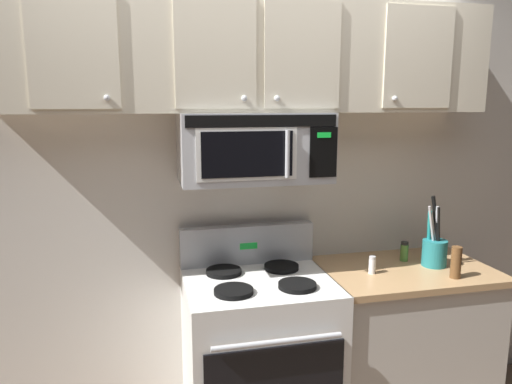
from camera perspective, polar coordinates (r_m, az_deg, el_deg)
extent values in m
cube|color=silver|center=(2.76, -1.43, 1.10)|extent=(5.20, 0.10, 2.70)
cube|color=white|center=(2.72, 0.36, -19.23)|extent=(0.76, 0.64, 0.90)
cylinder|color=#B7BABF|center=(2.28, 2.57, -17.19)|extent=(0.61, 0.03, 0.03)
cube|color=#B7BABF|center=(2.76, -1.03, -6.16)|extent=(0.76, 0.07, 0.22)
cube|color=#19D83F|center=(2.73, -0.87, -6.37)|extent=(0.10, 0.00, 0.04)
cylinder|color=black|center=(2.37, -2.65, -11.56)|extent=(0.19, 0.19, 0.02)
cylinder|color=black|center=(2.44, 4.88, -10.88)|extent=(0.19, 0.19, 0.02)
cylinder|color=black|center=(2.63, -3.80, -9.31)|extent=(0.19, 0.19, 0.02)
cylinder|color=black|center=(2.69, 3.01, -8.79)|extent=(0.19, 0.19, 0.02)
cube|color=#B7BABF|center=(2.50, -0.29, 5.31)|extent=(0.76, 0.39, 0.35)
cube|color=black|center=(2.30, 0.84, 8.35)|extent=(0.73, 0.01, 0.06)
cube|color=white|center=(2.29, -1.00, 4.46)|extent=(0.49, 0.01, 0.25)
cube|color=black|center=(2.29, -0.99, 4.45)|extent=(0.44, 0.01, 0.22)
cube|color=black|center=(2.40, 7.93, 4.63)|extent=(0.14, 0.01, 0.25)
cube|color=#19D83F|center=(2.39, 8.03, 6.65)|extent=(0.07, 0.00, 0.03)
cylinder|color=#B7BABF|center=(2.31, 3.72, 4.50)|extent=(0.02, 0.02, 0.23)
cube|color=beige|center=(2.53, -0.46, 15.58)|extent=(2.50, 0.33, 0.55)
cube|color=beige|center=(2.31, -20.73, 15.41)|extent=(0.38, 0.01, 0.51)
sphere|color=#B7BABF|center=(2.27, -17.13, 10.52)|extent=(0.03, 0.03, 0.03)
cube|color=beige|center=(2.32, -4.75, 16.00)|extent=(0.38, 0.01, 0.51)
sphere|color=#B7BABF|center=(2.32, -1.38, 10.96)|extent=(0.03, 0.03, 0.03)
cube|color=beige|center=(2.42, 5.52, 15.76)|extent=(0.38, 0.01, 0.51)
sphere|color=#B7BABF|center=(2.36, 2.50, 10.95)|extent=(0.03, 0.03, 0.03)
cube|color=beige|center=(2.68, 18.61, 14.76)|extent=(0.38, 0.01, 0.51)
sphere|color=#B7BABF|center=(2.60, 16.02, 10.52)|extent=(0.03, 0.03, 0.03)
cube|color=#BCB7AD|center=(3.03, 16.67, -16.85)|extent=(0.90, 0.62, 0.86)
cube|color=tan|center=(2.85, 17.15, -8.77)|extent=(0.93, 0.65, 0.03)
cylinder|color=teal|center=(2.90, 20.24, -6.75)|extent=(0.13, 0.13, 0.15)
cylinder|color=teal|center=(2.87, 19.70, -4.33)|extent=(0.04, 0.04, 0.23)
cylinder|color=red|center=(2.89, 19.85, -4.26)|extent=(0.07, 0.05, 0.24)
cylinder|color=silver|center=(2.84, 19.98, -4.15)|extent=(0.07, 0.03, 0.27)
cylinder|color=black|center=(2.84, 20.68, -4.20)|extent=(0.06, 0.05, 0.27)
cylinder|color=#BCBCC1|center=(2.86, 20.41, -4.11)|extent=(0.03, 0.04, 0.26)
cylinder|color=black|center=(2.85, 20.43, -3.60)|extent=(0.06, 0.05, 0.32)
cylinder|color=white|center=(2.69, 13.49, -8.50)|extent=(0.04, 0.04, 0.08)
cylinder|color=#B7BABF|center=(2.67, 13.54, -7.53)|extent=(0.03, 0.03, 0.02)
cylinder|color=brown|center=(2.74, 22.46, -7.66)|extent=(0.05, 0.05, 0.17)
cylinder|color=#4C7F33|center=(2.94, 17.04, -6.83)|extent=(0.04, 0.04, 0.10)
cylinder|color=black|center=(2.92, 17.09, -5.78)|extent=(0.04, 0.04, 0.02)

